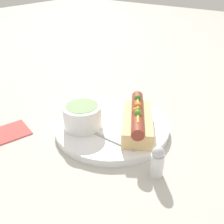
% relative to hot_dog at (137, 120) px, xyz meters
% --- Properties ---
extents(ground_plane, '(4.00, 4.00, 0.00)m').
position_rel_hot_dog_xyz_m(ground_plane, '(-0.01, 0.07, -0.05)').
color(ground_plane, '#BCB7AD').
extents(dinner_plate, '(0.29, 0.29, 0.02)m').
position_rel_hot_dog_xyz_m(dinner_plate, '(-0.01, 0.07, -0.04)').
color(dinner_plate, white).
rests_on(dinner_plate, ground_plane).
extents(hot_dog, '(0.18, 0.15, 0.07)m').
position_rel_hot_dog_xyz_m(hot_dog, '(0.00, 0.00, 0.00)').
color(hot_dog, '#E5C17F').
rests_on(hot_dog, dinner_plate).
extents(soup_bowl, '(0.10, 0.10, 0.06)m').
position_rel_hot_dog_xyz_m(soup_bowl, '(-0.07, 0.12, 0.00)').
color(soup_bowl, white).
rests_on(soup_bowl, dinner_plate).
extents(spoon, '(0.03, 0.14, 0.01)m').
position_rel_hot_dog_xyz_m(spoon, '(-0.07, 0.07, -0.02)').
color(spoon, '#B7B7BC').
rests_on(spoon, dinner_plate).
extents(salt_shaker, '(0.03, 0.03, 0.07)m').
position_rel_hot_dog_xyz_m(salt_shaker, '(-0.09, -0.11, -0.01)').
color(salt_shaker, silver).
rests_on(salt_shaker, ground_plane).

